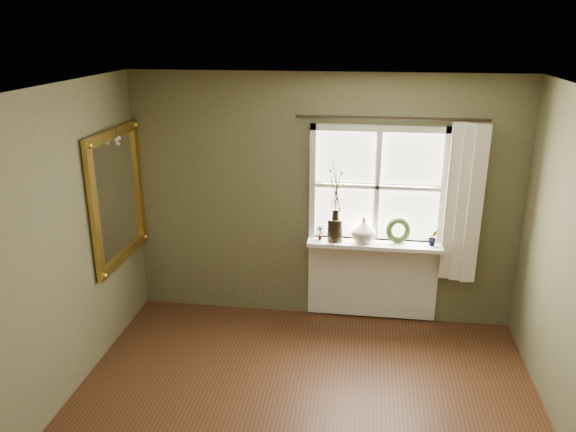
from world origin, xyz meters
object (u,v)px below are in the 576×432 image
(gilt_mirror, at_px, (118,196))
(wreath, at_px, (398,233))
(cream_vase, at_px, (363,230))
(dark_jug, at_px, (335,230))

(gilt_mirror, bearing_deg, wreath, 9.50)
(cream_vase, xyz_separation_m, wreath, (0.35, 0.04, -0.03))
(cream_vase, xyz_separation_m, gilt_mirror, (-2.40, -0.42, 0.38))
(dark_jug, distance_m, wreath, 0.64)
(dark_jug, relative_size, wreath, 0.89)
(cream_vase, bearing_deg, dark_jug, 180.00)
(gilt_mirror, bearing_deg, cream_vase, 9.94)
(dark_jug, relative_size, gilt_mirror, 0.18)
(dark_jug, bearing_deg, cream_vase, 0.00)
(dark_jug, height_order, cream_vase, cream_vase)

